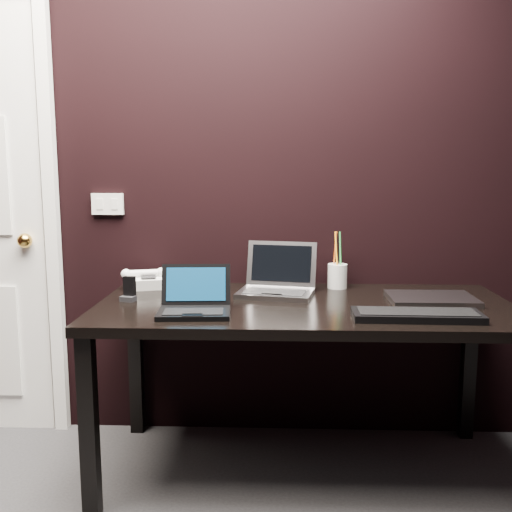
{
  "coord_description": "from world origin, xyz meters",
  "views": [
    {
      "loc": [
        0.19,
        -0.89,
        1.29
      ],
      "look_at": [
        0.1,
        1.35,
        0.94
      ],
      "focal_mm": 40.0,
      "sensor_mm": 36.0,
      "label": 1
    }
  ],
  "objects_px": {
    "desk": "(305,321)",
    "silver_laptop": "(277,285)",
    "mobile_phone": "(129,292)",
    "desk_phone": "(144,280)",
    "netbook": "(195,304)",
    "ext_keyboard": "(417,315)",
    "closed_laptop": "(431,299)",
    "pen_cup": "(337,275)"
  },
  "relations": [
    {
      "from": "netbook",
      "to": "pen_cup",
      "type": "height_order",
      "value": "pen_cup"
    },
    {
      "from": "silver_laptop",
      "to": "mobile_phone",
      "type": "relative_size",
      "value": 3.56
    },
    {
      "from": "silver_laptop",
      "to": "ext_keyboard",
      "type": "xyz_separation_m",
      "value": [
        0.51,
        -0.4,
        -0.03
      ]
    },
    {
      "from": "desk",
      "to": "ext_keyboard",
      "type": "relative_size",
      "value": 3.61
    },
    {
      "from": "desk",
      "to": "ext_keyboard",
      "type": "height_order",
      "value": "ext_keyboard"
    },
    {
      "from": "desk",
      "to": "netbook",
      "type": "xyz_separation_m",
      "value": [
        -0.43,
        -0.18,
        0.11
      ]
    },
    {
      "from": "desk",
      "to": "silver_laptop",
      "type": "height_order",
      "value": "silver_laptop"
    },
    {
      "from": "netbook",
      "to": "closed_laptop",
      "type": "relative_size",
      "value": 0.81
    },
    {
      "from": "closed_laptop",
      "to": "desk_phone",
      "type": "height_order",
      "value": "desk_phone"
    },
    {
      "from": "netbook",
      "to": "silver_laptop",
      "type": "distance_m",
      "value": 0.47
    },
    {
      "from": "closed_laptop",
      "to": "pen_cup",
      "type": "relative_size",
      "value": 1.33
    },
    {
      "from": "closed_laptop",
      "to": "mobile_phone",
      "type": "xyz_separation_m",
      "value": [
        -1.26,
        -0.03,
        0.03
      ]
    },
    {
      "from": "desk_phone",
      "to": "pen_cup",
      "type": "distance_m",
      "value": 0.89
    },
    {
      "from": "desk",
      "to": "desk_phone",
      "type": "distance_m",
      "value": 0.79
    },
    {
      "from": "mobile_phone",
      "to": "pen_cup",
      "type": "xyz_separation_m",
      "value": [
        0.89,
        0.29,
        0.02
      ]
    },
    {
      "from": "netbook",
      "to": "ext_keyboard",
      "type": "bearing_deg",
      "value": -3.61
    },
    {
      "from": "closed_laptop",
      "to": "netbook",
      "type": "bearing_deg",
      "value": -166.68
    },
    {
      "from": "closed_laptop",
      "to": "mobile_phone",
      "type": "relative_size",
      "value": 3.42
    },
    {
      "from": "mobile_phone",
      "to": "pen_cup",
      "type": "relative_size",
      "value": 0.39
    },
    {
      "from": "netbook",
      "to": "silver_laptop",
      "type": "relative_size",
      "value": 0.78
    },
    {
      "from": "mobile_phone",
      "to": "desk_phone",
      "type": "bearing_deg",
      "value": 89.55
    },
    {
      "from": "silver_laptop",
      "to": "pen_cup",
      "type": "distance_m",
      "value": 0.31
    },
    {
      "from": "silver_laptop",
      "to": "mobile_phone",
      "type": "distance_m",
      "value": 0.64
    },
    {
      "from": "netbook",
      "to": "closed_laptop",
      "type": "height_order",
      "value": "netbook"
    },
    {
      "from": "desk_phone",
      "to": "mobile_phone",
      "type": "height_order",
      "value": "mobile_phone"
    },
    {
      "from": "netbook",
      "to": "ext_keyboard",
      "type": "distance_m",
      "value": 0.83
    },
    {
      "from": "desk",
      "to": "desk_phone",
      "type": "relative_size",
      "value": 8.07
    },
    {
      "from": "desk_phone",
      "to": "desk",
      "type": "bearing_deg",
      "value": -20.35
    },
    {
      "from": "ext_keyboard",
      "to": "mobile_phone",
      "type": "height_order",
      "value": "mobile_phone"
    },
    {
      "from": "desk",
      "to": "silver_laptop",
      "type": "distance_m",
      "value": 0.23
    },
    {
      "from": "desk",
      "to": "netbook",
      "type": "distance_m",
      "value": 0.48
    },
    {
      "from": "netbook",
      "to": "desk_phone",
      "type": "relative_size",
      "value": 1.35
    },
    {
      "from": "desk",
      "to": "mobile_phone",
      "type": "height_order",
      "value": "mobile_phone"
    },
    {
      "from": "netbook",
      "to": "ext_keyboard",
      "type": "xyz_separation_m",
      "value": [
        0.83,
        -0.05,
        -0.02
      ]
    },
    {
      "from": "closed_laptop",
      "to": "mobile_phone",
      "type": "distance_m",
      "value": 1.26
    },
    {
      "from": "mobile_phone",
      "to": "netbook",
      "type": "bearing_deg",
      "value": -33.0
    },
    {
      "from": "mobile_phone",
      "to": "closed_laptop",
      "type": "bearing_deg",
      "value": 1.32
    },
    {
      "from": "silver_laptop",
      "to": "mobile_phone",
      "type": "xyz_separation_m",
      "value": [
        -0.62,
        -0.15,
        -0.0
      ]
    },
    {
      "from": "desk",
      "to": "ext_keyboard",
      "type": "xyz_separation_m",
      "value": [
        0.4,
        -0.24,
        0.09
      ]
    },
    {
      "from": "closed_laptop",
      "to": "pen_cup",
      "type": "height_order",
      "value": "pen_cup"
    },
    {
      "from": "netbook",
      "to": "desk",
      "type": "bearing_deg",
      "value": 23.19
    },
    {
      "from": "desk",
      "to": "silver_laptop",
      "type": "xyz_separation_m",
      "value": [
        -0.11,
        0.17,
        0.12
      ]
    }
  ]
}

